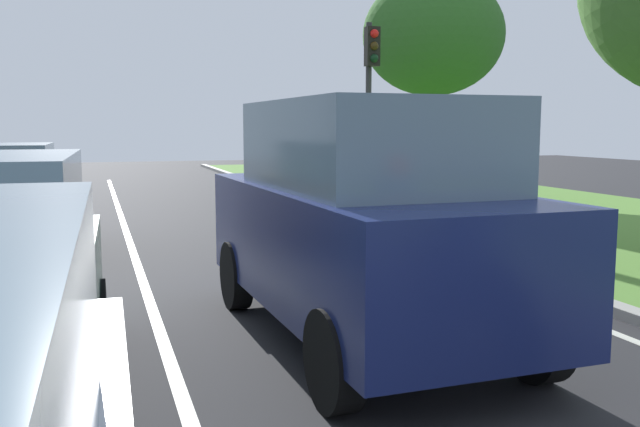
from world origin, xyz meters
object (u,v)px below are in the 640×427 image
(car_suv_ahead, at_px, (364,220))
(traffic_light_near_right, at_px, (371,82))
(car_hatchback_far, at_px, (2,202))
(tree_roadside_far, at_px, (433,36))

(car_suv_ahead, relative_size, traffic_light_near_right, 1.02)
(car_hatchback_far, distance_m, tree_roadside_far, 14.09)
(car_suv_ahead, height_order, traffic_light_near_right, traffic_light_near_right)
(car_hatchback_far, xyz_separation_m, traffic_light_near_right, (7.66, 3.78, 2.20))
(car_suv_ahead, bearing_deg, traffic_light_near_right, 65.65)
(tree_roadside_far, bearing_deg, car_suv_ahead, -119.49)
(traffic_light_near_right, bearing_deg, car_hatchback_far, -153.77)
(car_suv_ahead, height_order, tree_roadside_far, tree_roadside_far)
(car_hatchback_far, height_order, tree_roadside_far, tree_roadside_far)
(traffic_light_near_right, relative_size, tree_roadside_far, 0.68)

